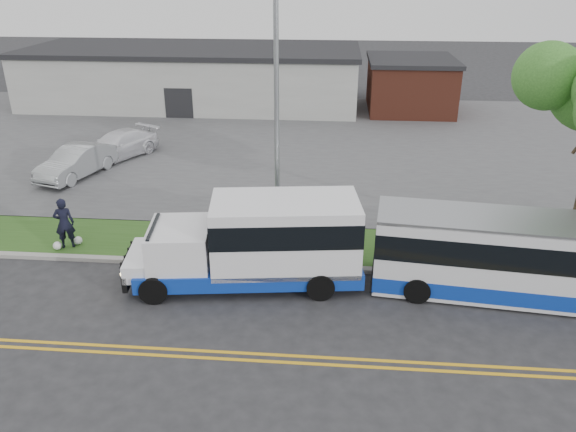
# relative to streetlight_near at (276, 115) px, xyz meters

# --- Properties ---
(ground) EXTENTS (140.00, 140.00, 0.00)m
(ground) POSITION_rel_streetlight_near_xyz_m (-3.00, -2.73, -5.23)
(ground) COLOR #28282B
(ground) RESTS_ON ground
(lane_line_north) EXTENTS (70.00, 0.12, 0.01)m
(lane_line_north) POSITION_rel_streetlight_near_xyz_m (-3.00, -6.58, -5.23)
(lane_line_north) COLOR gold
(lane_line_north) RESTS_ON ground
(lane_line_south) EXTENTS (70.00, 0.12, 0.01)m
(lane_line_south) POSITION_rel_streetlight_near_xyz_m (-3.00, -6.88, -5.23)
(lane_line_south) COLOR gold
(lane_line_south) RESTS_ON ground
(curb) EXTENTS (80.00, 0.30, 0.15)m
(curb) POSITION_rel_streetlight_near_xyz_m (-3.00, -1.63, -5.16)
(curb) COLOR #9E9B93
(curb) RESTS_ON ground
(verge) EXTENTS (80.00, 3.30, 0.10)m
(verge) POSITION_rel_streetlight_near_xyz_m (-3.00, 0.17, -5.18)
(verge) COLOR #2C521B
(verge) RESTS_ON ground
(parking_lot) EXTENTS (80.00, 25.00, 0.10)m
(parking_lot) POSITION_rel_streetlight_near_xyz_m (-3.00, 14.27, -5.18)
(parking_lot) COLOR #4C4C4F
(parking_lot) RESTS_ON ground
(commercial_building) EXTENTS (25.40, 10.40, 4.35)m
(commercial_building) POSITION_rel_streetlight_near_xyz_m (-9.00, 24.27, -3.05)
(commercial_building) COLOR #9E9E99
(commercial_building) RESTS_ON ground
(brick_wing) EXTENTS (6.30, 7.30, 3.90)m
(brick_wing) POSITION_rel_streetlight_near_xyz_m (7.50, 23.27, -3.27)
(brick_wing) COLOR brown
(brick_wing) RESTS_ON ground
(streetlight_near) EXTENTS (0.35, 1.53, 9.50)m
(streetlight_near) POSITION_rel_streetlight_near_xyz_m (0.00, 0.00, 0.00)
(streetlight_near) COLOR gray
(streetlight_near) RESTS_ON verge
(shuttle_bus) EXTENTS (8.15, 3.51, 3.03)m
(shuttle_bus) POSITION_rel_streetlight_near_xyz_m (-0.24, -2.61, -3.61)
(shuttle_bus) COLOR #0F34A3
(shuttle_bus) RESTS_ON ground
(transit_bus) EXTENTS (10.14, 3.35, 2.76)m
(transit_bus) POSITION_rel_streetlight_near_xyz_m (8.48, -2.78, -3.84)
(transit_bus) COLOR silver
(transit_bus) RESTS_ON ground
(pedestrian) EXTENTS (0.85, 0.69, 2.01)m
(pedestrian) POSITION_rel_streetlight_near_xyz_m (-8.04, -0.83, -4.13)
(pedestrian) COLOR black
(pedestrian) RESTS_ON verge
(parked_car_a) EXTENTS (2.90, 4.99, 1.56)m
(parked_car_a) POSITION_rel_streetlight_near_xyz_m (-11.05, 6.91, -4.36)
(parked_car_a) COLOR #A7ABAF
(parked_car_a) RESTS_ON parking_lot
(parked_car_b) EXTENTS (4.16, 5.35, 1.45)m
(parked_car_b) POSITION_rel_streetlight_near_xyz_m (-10.05, 10.08, -4.41)
(parked_car_b) COLOR white
(parked_car_b) RESTS_ON parking_lot
(grocery_bag_left) EXTENTS (0.32, 0.32, 0.32)m
(grocery_bag_left) POSITION_rel_streetlight_near_xyz_m (-8.34, -1.08, -4.97)
(grocery_bag_left) COLOR white
(grocery_bag_left) RESTS_ON verge
(grocery_bag_right) EXTENTS (0.32, 0.32, 0.32)m
(grocery_bag_right) POSITION_rel_streetlight_near_xyz_m (-7.74, -0.58, -4.97)
(grocery_bag_right) COLOR white
(grocery_bag_right) RESTS_ON verge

